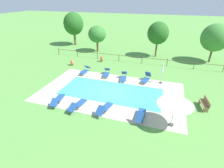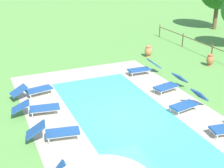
% 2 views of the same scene
% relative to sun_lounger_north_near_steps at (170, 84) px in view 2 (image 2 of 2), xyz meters
% --- Properties ---
extents(ground_plane, '(160.00, 160.00, 0.00)m').
position_rel_sun_lounger_north_near_steps_xyz_m(ground_plane, '(1.64, -3.39, -0.37)').
color(ground_plane, '#599342').
extents(pool_deck_paving, '(13.79, 8.08, 0.01)m').
position_rel_sun_lounger_north_near_steps_xyz_m(pool_deck_paving, '(1.64, -3.39, -0.37)').
color(pool_deck_paving, '#B2A893').
rests_on(pool_deck_paving, ground).
extents(swimming_pool_water, '(9.88, 4.17, 0.01)m').
position_rel_sun_lounger_north_near_steps_xyz_m(swimming_pool_water, '(1.64, -3.39, -0.37)').
color(swimming_pool_water, '#42CCD6').
rests_on(swimming_pool_water, ground).
extents(pool_coping_rim, '(10.36, 4.65, 0.01)m').
position_rel_sun_lounger_north_near_steps_xyz_m(pool_coping_rim, '(1.64, -3.39, -0.36)').
color(pool_coping_rim, '#C0B59F').
rests_on(pool_coping_rim, ground).
extents(sun_lounger_north_near_steps, '(0.99, 2.07, 0.85)m').
position_rel_sun_lounger_north_near_steps_xyz_m(sun_lounger_north_near_steps, '(0.00, 0.00, 0.00)').
color(sun_lounger_north_near_steps, navy).
rests_on(sun_lounger_north_near_steps, ground).
extents(sun_lounger_north_far, '(0.92, 2.03, 0.89)m').
position_rel_sun_lounger_north_near_steps_xyz_m(sun_lounger_north_far, '(2.19, -0.43, 0.01)').
color(sun_lounger_north_far, navy).
rests_on(sun_lounger_north_far, ground).
extents(sun_lounger_north_end, '(0.91, 2.14, 0.70)m').
position_rel_sun_lounger_north_near_steps_xyz_m(sun_lounger_north_end, '(-0.09, -6.85, -0.02)').
color(sun_lounger_north_end, navy).
rests_on(sun_lounger_north_end, ground).
extents(sun_lounger_south_near_corner, '(0.67, 2.01, 0.85)m').
position_rel_sun_lounger_north_near_steps_xyz_m(sun_lounger_south_near_corner, '(-2.73, -0.08, -0.00)').
color(sun_lounger_south_near_corner, navy).
rests_on(sun_lounger_south_near_corner, ground).
extents(sun_lounger_south_mid, '(0.96, 2.10, 0.80)m').
position_rel_sun_lounger_north_near_steps_xyz_m(sun_lounger_south_mid, '(2.23, -6.65, -0.01)').
color(sun_lounger_south_mid, navy).
rests_on(sun_lounger_south_mid, ground).
extents(sun_lounger_south_end, '(0.96, 2.15, 0.70)m').
position_rel_sun_lounger_north_near_steps_xyz_m(sun_lounger_south_end, '(-2.14, -6.67, -0.02)').
color(sun_lounger_south_end, navy).
rests_on(sun_lounger_south_end, ground).
extents(terracotta_urn_near_fence, '(0.46, 0.46, 0.76)m').
position_rel_sun_lounger_north_near_steps_xyz_m(terracotta_urn_near_fence, '(-2.32, 4.50, 0.04)').
color(terracotta_urn_near_fence, '#B7663D').
rests_on(terracotta_urn_near_fence, ground).
extents(terracotta_urn_by_tree, '(0.52, 0.52, 0.75)m').
position_rel_sun_lounger_north_near_steps_xyz_m(terracotta_urn_by_tree, '(-5.56, 1.86, 0.03)').
color(terracotta_urn_by_tree, '#C67547').
rests_on(terracotta_urn_by_tree, ground).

